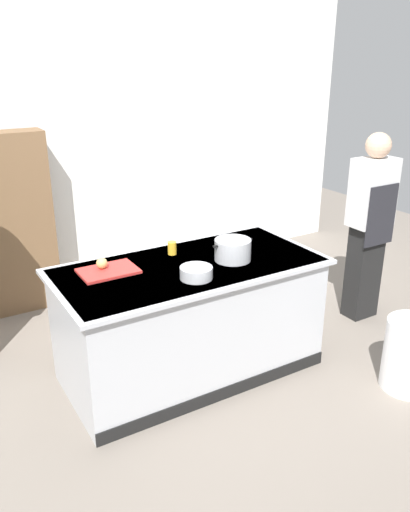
{
  "coord_description": "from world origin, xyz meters",
  "views": [
    {
      "loc": [
        -1.72,
        -3.09,
        2.36
      ],
      "look_at": [
        0.25,
        0.2,
        0.85
      ],
      "focal_mm": 36.73,
      "sensor_mm": 36.0,
      "label": 1
    }
  ],
  "objects_px": {
    "juice_cup": "(172,248)",
    "trash_bin": "(410,355)",
    "mixing_bowl": "(196,273)",
    "stock_pot": "(233,250)",
    "onion": "(102,263)",
    "person_chef": "(369,224)"
  },
  "relations": [
    {
      "from": "onion",
      "to": "stock_pot",
      "type": "xyz_separation_m",
      "value": [
        0.91,
        -0.3,
        0.02
      ]
    },
    {
      "from": "stock_pot",
      "to": "trash_bin",
      "type": "height_order",
      "value": "stock_pot"
    },
    {
      "from": "juice_cup",
      "to": "trash_bin",
      "type": "xyz_separation_m",
      "value": [
        1.29,
        -1.28,
        -0.68
      ]
    },
    {
      "from": "stock_pot",
      "to": "person_chef",
      "type": "distance_m",
      "value": 1.52
    },
    {
      "from": "onion",
      "to": "juice_cup",
      "type": "height_order",
      "value": "same"
    },
    {
      "from": "onion",
      "to": "stock_pot",
      "type": "distance_m",
      "value": 0.96
    },
    {
      "from": "mixing_bowl",
      "to": "juice_cup",
      "type": "xyz_separation_m",
      "value": [
        0.07,
        0.49,
        0.01
      ]
    },
    {
      "from": "juice_cup",
      "to": "trash_bin",
      "type": "relative_size",
      "value": 0.18
    },
    {
      "from": "stock_pot",
      "to": "person_chef",
      "type": "bearing_deg",
      "value": 2.56
    },
    {
      "from": "mixing_bowl",
      "to": "person_chef",
      "type": "xyz_separation_m",
      "value": [
        1.92,
        0.22,
        -0.03
      ]
    },
    {
      "from": "person_chef",
      "to": "mixing_bowl",
      "type": "bearing_deg",
      "value": 81.76
    },
    {
      "from": "onion",
      "to": "mixing_bowl",
      "type": "relative_size",
      "value": 0.35
    },
    {
      "from": "onion",
      "to": "stock_pot",
      "type": "bearing_deg",
      "value": -18.05
    },
    {
      "from": "mixing_bowl",
      "to": "juice_cup",
      "type": "distance_m",
      "value": 0.5
    },
    {
      "from": "stock_pot",
      "to": "trash_bin",
      "type": "bearing_deg",
      "value": -44.41
    },
    {
      "from": "trash_bin",
      "to": "person_chef",
      "type": "height_order",
      "value": "person_chef"
    },
    {
      "from": "stock_pot",
      "to": "person_chef",
      "type": "relative_size",
      "value": 0.2
    },
    {
      "from": "mixing_bowl",
      "to": "person_chef",
      "type": "distance_m",
      "value": 1.93
    },
    {
      "from": "stock_pot",
      "to": "mixing_bowl",
      "type": "xyz_separation_m",
      "value": [
        -0.4,
        -0.15,
        -0.04
      ]
    },
    {
      "from": "person_chef",
      "to": "onion",
      "type": "bearing_deg",
      "value": 69.78
    },
    {
      "from": "mixing_bowl",
      "to": "stock_pot",
      "type": "bearing_deg",
      "value": 20.96
    },
    {
      "from": "stock_pot",
      "to": "juice_cup",
      "type": "height_order",
      "value": "stock_pot"
    }
  ]
}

